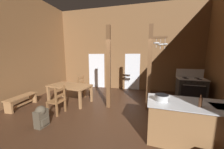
% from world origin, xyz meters
% --- Properties ---
extents(ground_plane, '(8.69, 7.84, 0.10)m').
position_xyz_m(ground_plane, '(0.00, 0.00, -0.05)').
color(ground_plane, '#422819').
extents(wall_back, '(8.69, 0.14, 4.63)m').
position_xyz_m(wall_back, '(0.00, 3.59, 2.32)').
color(wall_back, brown).
rests_on(wall_back, ground_plane).
extents(wall_left, '(0.14, 7.84, 4.63)m').
position_xyz_m(wall_left, '(-4.02, 0.00, 2.32)').
color(wall_left, brown).
rests_on(wall_left, ground_plane).
extents(glazed_door_back_left, '(1.00, 0.01, 2.05)m').
position_xyz_m(glazed_door_back_left, '(-1.78, 3.52, 1.02)').
color(glazed_door_back_left, white).
rests_on(glazed_door_back_left, ground_plane).
extents(glazed_panel_back_right, '(0.84, 0.01, 2.05)m').
position_xyz_m(glazed_panel_back_right, '(0.39, 3.52, 1.02)').
color(glazed_panel_back_right, white).
rests_on(glazed_panel_back_right, ground_plane).
extents(kitchen_island, '(2.22, 1.11, 0.90)m').
position_xyz_m(kitchen_island, '(2.15, -0.49, 0.45)').
color(kitchen_island, '#9E7044').
rests_on(kitchen_island, ground_plane).
extents(stove_range, '(1.19, 0.89, 1.32)m').
position_xyz_m(stove_range, '(3.11, 2.64, 0.48)').
color(stove_range, '#2A2A2A').
rests_on(stove_range, ground_plane).
extents(support_post_with_pot_rack, '(0.62, 0.21, 2.98)m').
position_xyz_m(support_post_with_pot_rack, '(1.20, 1.05, 1.59)').
color(support_post_with_pot_rack, brown).
rests_on(support_post_with_pot_rack, ground_plane).
extents(support_post_center, '(0.14, 0.14, 2.98)m').
position_xyz_m(support_post_center, '(-0.27, 0.83, 1.49)').
color(support_post_center, brown).
rests_on(support_post_center, ground_plane).
extents(dining_table, '(1.81, 1.13, 0.74)m').
position_xyz_m(dining_table, '(-1.96, 0.92, 0.65)').
color(dining_table, '#9E7044').
rests_on(dining_table, ground_plane).
extents(ladderback_chair_near_window, '(0.52, 0.52, 0.95)m').
position_xyz_m(ladderback_chair_near_window, '(-1.86, 1.87, 0.45)').
color(ladderback_chair_near_window, brown).
rests_on(ladderback_chair_near_window, ground_plane).
extents(ladderback_chair_by_post, '(0.48, 0.48, 0.95)m').
position_xyz_m(ladderback_chair_by_post, '(-1.79, -0.07, 0.45)').
color(ladderback_chair_by_post, brown).
rests_on(ladderback_chair_by_post, ground_plane).
extents(bench_along_left_wall, '(0.42, 1.14, 0.44)m').
position_xyz_m(bench_along_left_wall, '(-3.44, 0.02, 0.30)').
color(bench_along_left_wall, '#9E7044').
rests_on(bench_along_left_wall, ground_plane).
extents(backpack, '(0.32, 0.33, 0.60)m').
position_xyz_m(backpack, '(-1.71, -0.84, 0.31)').
color(backpack, '#4C4233').
rests_on(backpack, ground_plane).
extents(stockpot_on_counter, '(0.35, 0.29, 0.16)m').
position_xyz_m(stockpot_on_counter, '(1.38, -0.50, 0.98)').
color(stockpot_on_counter, silver).
rests_on(stockpot_on_counter, kitchen_island).
extents(mixing_bowl_on_counter, '(0.23, 0.23, 0.08)m').
position_xyz_m(mixing_bowl_on_counter, '(1.43, -0.24, 0.94)').
color(mixing_bowl_on_counter, silver).
rests_on(mixing_bowl_on_counter, kitchen_island).
extents(bottle_tall_on_counter, '(0.07, 0.07, 0.26)m').
position_xyz_m(bottle_tall_on_counter, '(2.09, -0.66, 1.00)').
color(bottle_tall_on_counter, '#56331E').
rests_on(bottle_tall_on_counter, kitchen_island).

